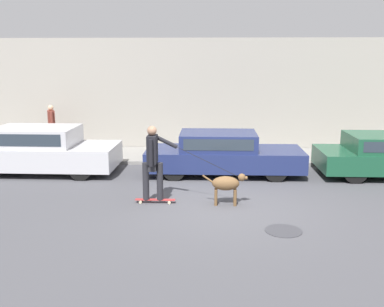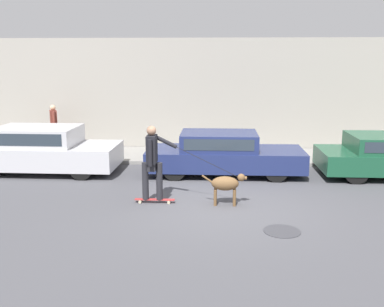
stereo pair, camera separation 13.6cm
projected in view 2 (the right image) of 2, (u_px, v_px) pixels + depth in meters
ground_plane at (217, 207)px, 10.07m from camera, size 36.00×36.00×0.00m
back_wall at (217, 95)px, 16.02m from camera, size 32.00×0.30×3.97m
sidewalk_curb at (217, 156)px, 15.09m from camera, size 30.00×2.38×0.11m
parked_car_0 at (43, 150)px, 13.04m from camera, size 4.31×1.88×1.33m
parked_car_1 at (223, 154)px, 12.78m from camera, size 4.44×1.71×1.21m
dog at (226, 184)px, 10.11m from camera, size 1.02×0.34×0.73m
skateboarder at (153, 159)px, 10.13m from camera, size 2.43×0.61×1.79m
pedestrian_with_bag at (54, 125)px, 15.64m from camera, size 0.40×0.71×1.59m
manhole_cover at (282, 231)px, 8.62m from camera, size 0.71×0.71×0.01m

